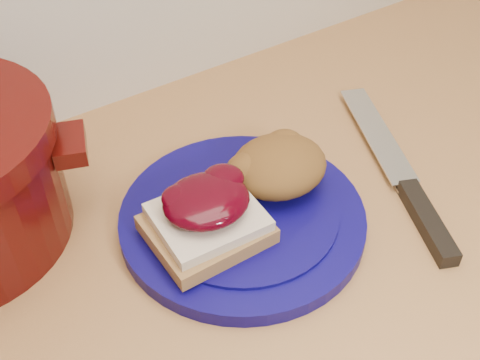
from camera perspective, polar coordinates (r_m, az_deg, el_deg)
plate at (r=0.70m, az=0.23°, el=-3.66°), size 0.31×0.31×0.02m
sandwich at (r=0.65m, az=-3.18°, el=-3.41°), size 0.12×0.11×0.06m
stuffing_mound at (r=0.71m, az=3.70°, el=1.34°), size 0.13×0.11×0.06m
chef_knife at (r=0.76m, az=16.00°, el=-1.35°), size 0.16×0.32×0.02m
butter_knife at (r=0.78m, az=14.75°, el=-0.34°), size 0.07×0.15×0.00m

